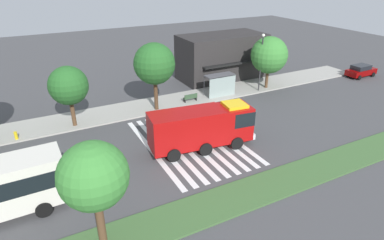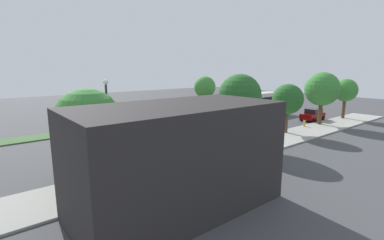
{
  "view_description": "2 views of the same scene",
  "coord_description": "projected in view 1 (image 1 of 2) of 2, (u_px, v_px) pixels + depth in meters",
  "views": [
    {
      "loc": [
        -11.16,
        -22.51,
        14.07
      ],
      "look_at": [
        0.96,
        0.65,
        1.72
      ],
      "focal_mm": 30.7,
      "sensor_mm": 36.0,
      "label": 1
    },
    {
      "loc": [
        21.0,
        25.96,
        7.77
      ],
      "look_at": [
        0.3,
        0.16,
        1.51
      ],
      "focal_mm": 25.76,
      "sensor_mm": 36.0,
      "label": 2
    }
  ],
  "objects": [
    {
      "name": "bus_stop_shelter",
      "position": [
        221.0,
        81.0,
        38.02
      ],
      "size": [
        3.5,
        1.4,
        2.46
      ],
      "color": "#4C4C51",
      "rests_on": "sidewalk"
    },
    {
      "name": "median_strip",
      "position": [
        241.0,
        196.0,
        22.01
      ],
      "size": [
        60.0,
        3.0,
        0.14
      ],
      "primitive_type": "cube",
      "color": "#3D6033",
      "rests_on": "ground_plane"
    },
    {
      "name": "bench_near_shelter",
      "position": [
        190.0,
        98.0,
        36.93
      ],
      "size": [
        1.6,
        0.5,
        0.9
      ],
      "color": "#2D472D",
      "rests_on": "sidewalk"
    },
    {
      "name": "storefront_building",
      "position": [
        222.0,
        57.0,
        44.1
      ],
      "size": [
        11.41,
        6.5,
        5.87
      ],
      "color": "#282626",
      "rests_on": "ground_plane"
    },
    {
      "name": "sidewalk_tree_east",
      "position": [
        154.0,
        64.0,
        33.02
      ],
      "size": [
        4.23,
        4.23,
        7.08
      ],
      "color": "#47301E",
      "rests_on": "sidewalk"
    },
    {
      "name": "ground_plane",
      "position": [
        186.0,
        143.0,
        28.72
      ],
      "size": [
        120.0,
        120.0,
        0.0
      ],
      "primitive_type": "plane",
      "color": "#424244"
    },
    {
      "name": "fire_truck",
      "position": [
        204.0,
        126.0,
        27.21
      ],
      "size": [
        9.08,
        3.63,
        3.65
      ],
      "rotation": [
        0.0,
        0.0,
        -0.12
      ],
      "color": "#A50C0C",
      "rests_on": "ground_plane"
    },
    {
      "name": "sidewalk",
      "position": [
        149.0,
        106.0,
        35.98
      ],
      "size": [
        60.0,
        4.51,
        0.14
      ],
      "primitive_type": "cube",
      "color": "#9E9B93",
      "rests_on": "ground_plane"
    },
    {
      "name": "sidewalk_tree_far_east",
      "position": [
        269.0,
        55.0,
        39.57
      ],
      "size": [
        4.44,
        4.44,
        6.35
      ],
      "color": "#513823",
      "rests_on": "sidewalk"
    },
    {
      "name": "median_tree_west",
      "position": [
        94.0,
        176.0,
        16.19
      ],
      "size": [
        3.57,
        3.57,
        6.31
      ],
      "color": "#513823",
      "rests_on": "median_strip"
    },
    {
      "name": "crosswalk",
      "position": [
        191.0,
        141.0,
        28.92
      ],
      "size": [
        7.65,
        12.31,
        0.01
      ],
      "color": "silver",
      "rests_on": "ground_plane"
    },
    {
      "name": "street_lamp",
      "position": [
        261.0,
        58.0,
        38.67
      ],
      "size": [
        0.36,
        0.36,
        6.86
      ],
      "color": "#2D2D30",
      "rests_on": "sidewalk"
    },
    {
      "name": "sidewalk_tree_center",
      "position": [
        68.0,
        86.0,
        29.88
      ],
      "size": [
        3.6,
        3.6,
        5.81
      ],
      "color": "#513823",
      "rests_on": "sidewalk"
    },
    {
      "name": "fire_hydrant",
      "position": [
        16.0,
        135.0,
        28.91
      ],
      "size": [
        0.28,
        0.28,
        0.7
      ],
      "primitive_type": "cylinder",
      "color": "gold",
      "rests_on": "sidewalk"
    },
    {
      "name": "parked_car_mid",
      "position": [
        361.0,
        71.0,
        45.45
      ],
      "size": [
        4.52,
        2.16,
        1.67
      ],
      "rotation": [
        0.0,
        0.0,
        0.03
      ],
      "color": "#720505",
      "rests_on": "ground_plane"
    }
  ]
}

